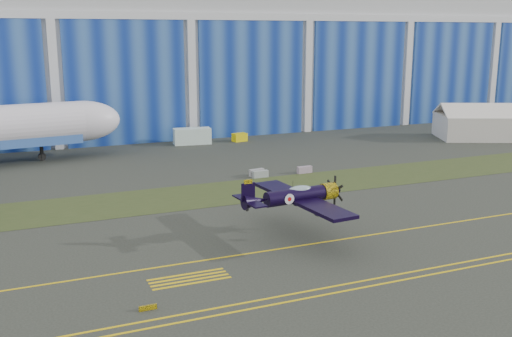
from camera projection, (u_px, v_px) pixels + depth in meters
name	position (u px, v px, depth m)	size (l,w,h in m)	color
ground	(342.00, 220.00, 58.64)	(260.00, 260.00, 0.00)	#353930
grass_median	(281.00, 187.00, 71.20)	(260.00, 10.00, 0.02)	#475128
hangar	(158.00, 48.00, 119.78)	(220.00, 45.70, 30.00)	silver
taxiway_centreline	(370.00, 235.00, 54.15)	(200.00, 0.20, 0.02)	yellow
edge_line_near	(440.00, 273.00, 45.62)	(80.00, 0.20, 0.02)	yellow
edge_line_far	(432.00, 268.00, 46.52)	(80.00, 0.20, 0.02)	yellow
hold_short_ladder	(189.00, 279.00, 44.51)	(6.00, 2.40, 0.02)	yellow
guard_board_left	(148.00, 308.00, 39.45)	(1.20, 0.15, 0.35)	yellow
warbird	(296.00, 196.00, 52.84)	(12.20, 14.30, 3.99)	black
tent	(478.00, 121.00, 103.46)	(16.03, 14.21, 6.16)	white
shipping_container	(192.00, 136.00, 98.37)	(6.03, 2.41, 2.61)	white
tug	(240.00, 137.00, 100.98)	(2.35, 1.47, 1.37)	yellow
gse_box	(474.00, 120.00, 119.81)	(2.69, 1.43, 1.61)	gray
barrier_a	(260.00, 174.00, 75.60)	(2.00, 0.60, 0.90)	#919A9A
barrier_b	(257.00, 173.00, 76.47)	(2.00, 0.60, 0.90)	#98989A
barrier_c	(305.00, 170.00, 78.02)	(2.00, 0.60, 0.90)	#9C8799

